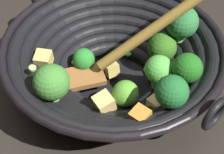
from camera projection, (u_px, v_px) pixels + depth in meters
ground_plane at (113, 85)px, 0.62m from camera, size 4.00×4.00×0.00m
wok at (115, 59)px, 0.57m from camera, size 0.38×0.40×0.19m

